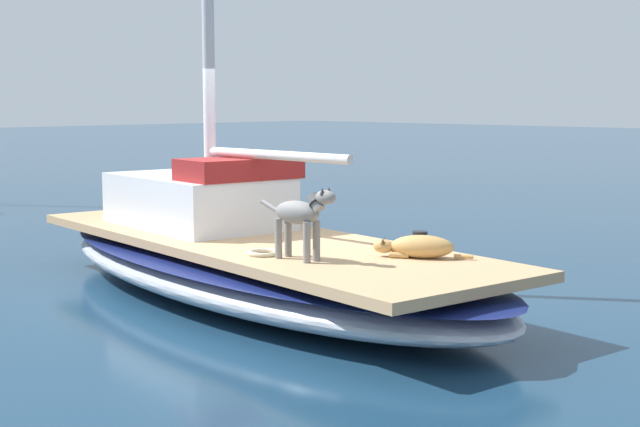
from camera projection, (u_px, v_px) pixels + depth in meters
ground_plane at (255, 297)px, 9.99m from camera, size 120.00×120.00×0.00m
sailboat_main at (255, 267)px, 9.94m from camera, size 3.40×7.49×0.66m
cabin_house at (202, 197)px, 10.74m from camera, size 1.67×2.38×0.84m
dog_tan at (418, 247)px, 8.61m from camera, size 0.56×0.86×0.22m
dog_grey at (301, 215)px, 8.44m from camera, size 0.24×0.94×0.70m
deck_winch at (420, 243)px, 8.91m from camera, size 0.16×0.16×0.21m
coiled_rope at (264, 253)px, 8.78m from camera, size 0.32×0.32×0.04m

